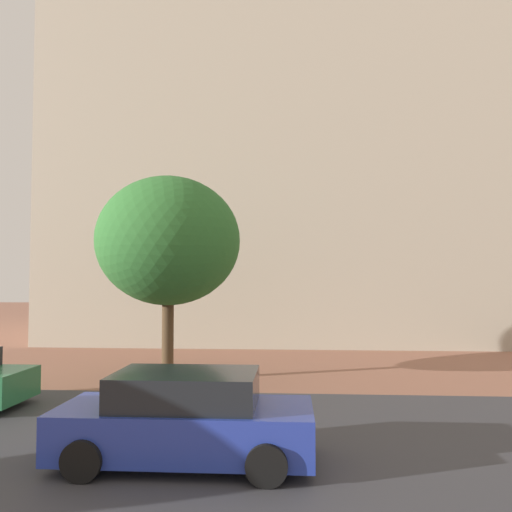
# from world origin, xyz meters

# --- Properties ---
(ground_plane) EXTENTS (120.00, 120.00, 0.00)m
(ground_plane) POSITION_xyz_m (0.00, 10.00, 0.00)
(ground_plane) COLOR #93604C
(street_asphalt_strip) EXTENTS (120.00, 7.63, 0.00)m
(street_asphalt_strip) POSITION_xyz_m (0.00, 9.68, 0.00)
(street_asphalt_strip) COLOR #38383D
(street_asphalt_strip) RESTS_ON ground_plane
(landmark_building) EXTENTS (22.92, 15.41, 35.22)m
(landmark_building) POSITION_xyz_m (0.20, 29.83, 11.55)
(landmark_building) COLOR #B2A893
(landmark_building) RESTS_ON ground_plane
(car_blue) EXTENTS (4.28, 2.08, 1.52)m
(car_blue) POSITION_xyz_m (-0.87, 8.00, 0.73)
(car_blue) COLOR #23389E
(car_blue) RESTS_ON ground_plane
(tree_curb_far) EXTENTS (4.45, 4.45, 6.31)m
(tree_curb_far) POSITION_xyz_m (-2.89, 15.09, 4.29)
(tree_curb_far) COLOR #4C3823
(tree_curb_far) RESTS_ON ground_plane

